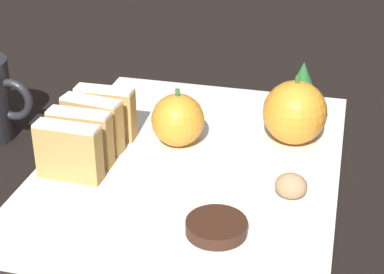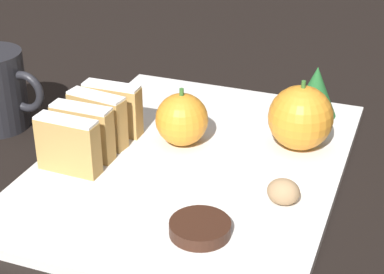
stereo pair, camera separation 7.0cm
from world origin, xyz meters
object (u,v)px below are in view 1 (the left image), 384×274
orange_near (178,120)px  chocolate_cookie (216,227)px  orange_far (295,112)px  walnut (291,186)px

orange_near → chocolate_cookie: (0.08, -0.16, -0.02)m
orange_near → orange_far: 0.14m
orange_near → orange_far: bearing=16.9°
orange_far → walnut: 0.12m
orange_far → walnut: size_ratio=2.50×
orange_far → chocolate_cookie: (-0.05, -0.20, -0.03)m
orange_near → walnut: orange_near is taller
orange_near → walnut: size_ratio=2.10×
chocolate_cookie → orange_far: bearing=76.0°
orange_near → chocolate_cookie: bearing=-63.2°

